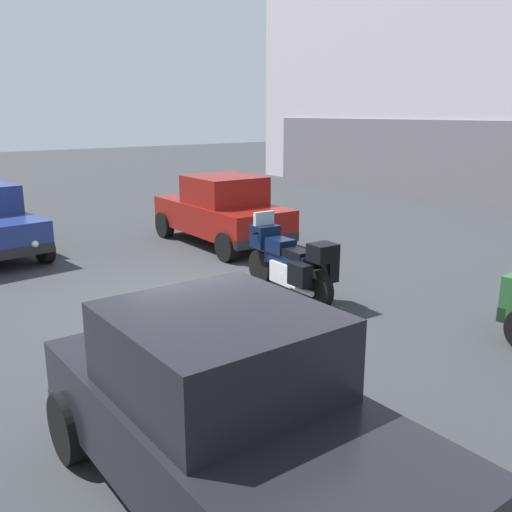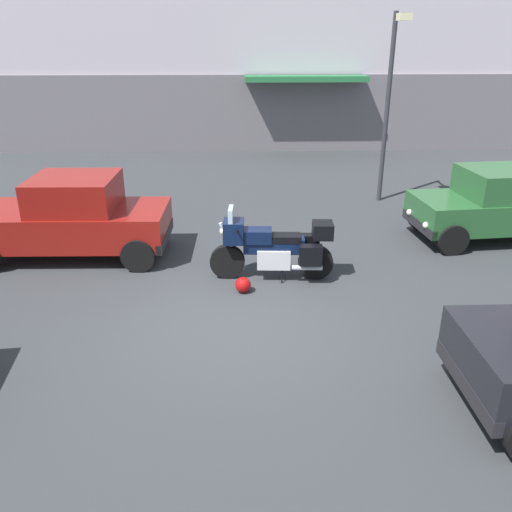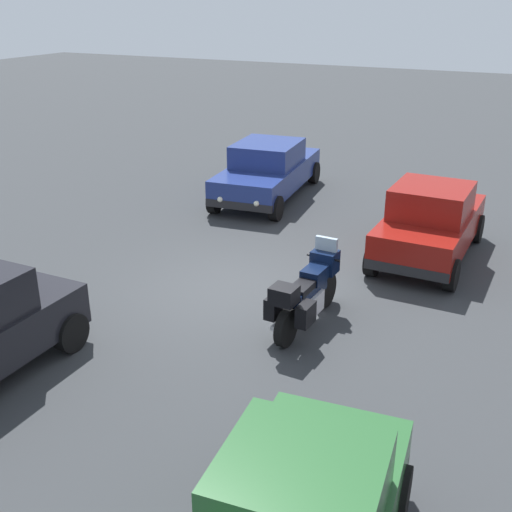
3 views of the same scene
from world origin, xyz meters
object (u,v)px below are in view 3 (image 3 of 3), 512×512
motorcycle (307,293)px  car_hatchback_near (430,222)px  car_sedan_far (268,170)px  helmet (289,298)px

motorcycle → car_hatchback_near: 4.14m
motorcycle → car_sedan_far: bearing=33.2°
helmet → car_hatchback_near: car_hatchback_near is taller
helmet → car_sedan_far: 6.68m
car_hatchback_near → helmet: bearing=153.2°
helmet → car_sedan_far: bearing=-151.7°
helmet → car_hatchback_near: size_ratio=0.07×
motorcycle → car_hatchback_near: car_hatchback_near is taller
helmet → car_sedan_far: car_sedan_far is taller
car_hatchback_near → car_sedan_far: size_ratio=0.83×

